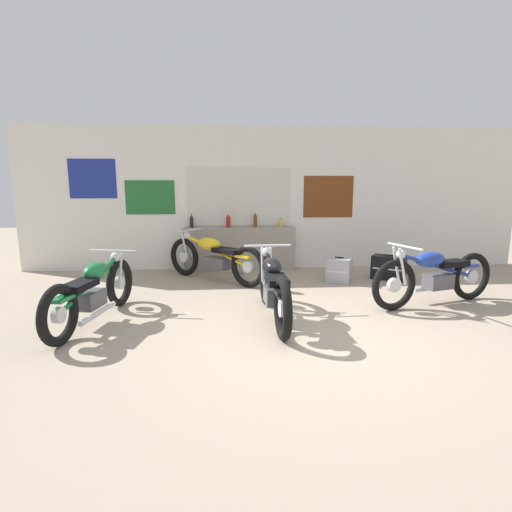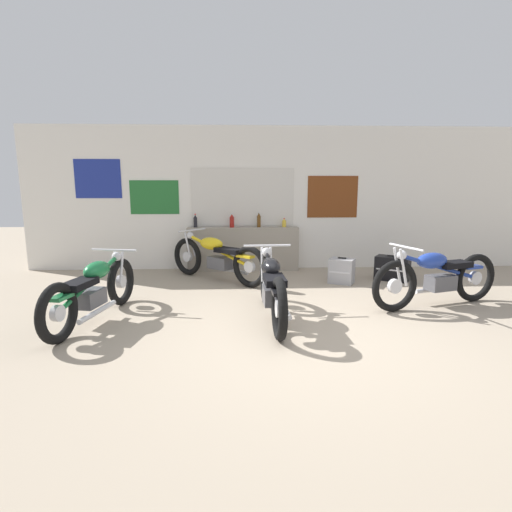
{
  "view_description": "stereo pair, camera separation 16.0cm",
  "coord_description": "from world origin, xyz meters",
  "px_view_note": "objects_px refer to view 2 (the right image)",
  "views": [
    {
      "loc": [
        -0.98,
        -4.21,
        1.69
      ],
      "look_at": [
        -0.58,
        1.25,
        0.7
      ],
      "focal_mm": 28.0,
      "sensor_mm": 36.0,
      "label": 1
    },
    {
      "loc": [
        -0.82,
        -4.22,
        1.69
      ],
      "look_at": [
        -0.58,
        1.25,
        0.7
      ],
      "focal_mm": 28.0,
      "sensor_mm": 36.0,
      "label": 2
    }
  ],
  "objects_px": {
    "bottle_leftmost": "(195,221)",
    "motorcycle_yellow": "(217,257)",
    "bottle_left_center": "(232,221)",
    "bottle_right_center": "(284,223)",
    "hard_case_silver": "(342,271)",
    "motorcycle_blue": "(437,277)",
    "bottle_center": "(259,220)",
    "motorcycle_green": "(93,290)",
    "motorcycle_black": "(272,287)",
    "hard_case_black": "(392,268)"
  },
  "relations": [
    {
      "from": "bottle_leftmost",
      "to": "motorcycle_yellow",
      "type": "height_order",
      "value": "bottle_leftmost"
    },
    {
      "from": "bottle_left_center",
      "to": "bottle_right_center",
      "type": "bearing_deg",
      "value": 2.21
    },
    {
      "from": "bottle_right_center",
      "to": "hard_case_silver",
      "type": "distance_m",
      "value": 1.64
    },
    {
      "from": "motorcycle_yellow",
      "to": "bottle_leftmost",
      "type": "bearing_deg",
      "value": 116.2
    },
    {
      "from": "motorcycle_blue",
      "to": "hard_case_silver",
      "type": "xyz_separation_m",
      "value": [
        -0.97,
        1.37,
        -0.21
      ]
    },
    {
      "from": "bottle_leftmost",
      "to": "motorcycle_blue",
      "type": "height_order",
      "value": "bottle_leftmost"
    },
    {
      "from": "motorcycle_blue",
      "to": "bottle_center",
      "type": "bearing_deg",
      "value": 132.81
    },
    {
      "from": "motorcycle_blue",
      "to": "motorcycle_green",
      "type": "relative_size",
      "value": 1.0
    },
    {
      "from": "bottle_leftmost",
      "to": "motorcycle_black",
      "type": "height_order",
      "value": "bottle_leftmost"
    },
    {
      "from": "motorcycle_black",
      "to": "hard_case_silver",
      "type": "relative_size",
      "value": 4.07
    },
    {
      "from": "bottle_leftmost",
      "to": "bottle_right_center",
      "type": "xyz_separation_m",
      "value": [
        1.74,
        -0.0,
        -0.04
      ]
    },
    {
      "from": "motorcycle_black",
      "to": "hard_case_black",
      "type": "height_order",
      "value": "motorcycle_black"
    },
    {
      "from": "motorcycle_black",
      "to": "hard_case_silver",
      "type": "height_order",
      "value": "motorcycle_black"
    },
    {
      "from": "motorcycle_green",
      "to": "hard_case_silver",
      "type": "bearing_deg",
      "value": 26.59
    },
    {
      "from": "motorcycle_yellow",
      "to": "hard_case_silver",
      "type": "relative_size",
      "value": 3.46
    },
    {
      "from": "motorcycle_blue",
      "to": "motorcycle_green",
      "type": "height_order",
      "value": "motorcycle_blue"
    },
    {
      "from": "motorcycle_yellow",
      "to": "hard_case_black",
      "type": "bearing_deg",
      "value": -1.75
    },
    {
      "from": "bottle_left_center",
      "to": "bottle_right_center",
      "type": "xyz_separation_m",
      "value": [
        1.03,
        0.04,
        -0.05
      ]
    },
    {
      "from": "motorcycle_blue",
      "to": "hard_case_black",
      "type": "distance_m",
      "value": 1.56
    },
    {
      "from": "bottle_right_center",
      "to": "motorcycle_black",
      "type": "bearing_deg",
      "value": -99.27
    },
    {
      "from": "bottle_left_center",
      "to": "motorcycle_black",
      "type": "distance_m",
      "value": 3.07
    },
    {
      "from": "bottle_center",
      "to": "bottle_right_center",
      "type": "xyz_separation_m",
      "value": [
        0.5,
        0.03,
        -0.06
      ]
    },
    {
      "from": "bottle_right_center",
      "to": "motorcycle_yellow",
      "type": "bearing_deg",
      "value": -144.48
    },
    {
      "from": "bottle_left_center",
      "to": "bottle_center",
      "type": "height_order",
      "value": "bottle_center"
    },
    {
      "from": "motorcycle_black",
      "to": "bottle_right_center",
      "type": "bearing_deg",
      "value": 80.73
    },
    {
      "from": "bottle_left_center",
      "to": "bottle_center",
      "type": "bearing_deg",
      "value": 1.15
    },
    {
      "from": "bottle_center",
      "to": "motorcycle_black",
      "type": "height_order",
      "value": "bottle_center"
    },
    {
      "from": "bottle_leftmost",
      "to": "hard_case_silver",
      "type": "relative_size",
      "value": 0.53
    },
    {
      "from": "hard_case_silver",
      "to": "hard_case_black",
      "type": "bearing_deg",
      "value": 10.18
    },
    {
      "from": "motorcycle_yellow",
      "to": "hard_case_silver",
      "type": "xyz_separation_m",
      "value": [
        2.16,
        -0.27,
        -0.21
      ]
    },
    {
      "from": "bottle_left_center",
      "to": "hard_case_silver",
      "type": "distance_m",
      "value": 2.35
    },
    {
      "from": "bottle_leftmost",
      "to": "motorcycle_yellow",
      "type": "distance_m",
      "value": 1.17
    },
    {
      "from": "bottle_center",
      "to": "bottle_right_center",
      "type": "distance_m",
      "value": 0.51
    },
    {
      "from": "hard_case_silver",
      "to": "hard_case_black",
      "type": "distance_m",
      "value": 0.97
    },
    {
      "from": "bottle_left_center",
      "to": "motorcycle_green",
      "type": "height_order",
      "value": "bottle_left_center"
    },
    {
      "from": "bottle_center",
      "to": "motorcycle_green",
      "type": "distance_m",
      "value": 3.72
    },
    {
      "from": "bottle_left_center",
      "to": "hard_case_black",
      "type": "distance_m",
      "value": 3.11
    },
    {
      "from": "motorcycle_green",
      "to": "motorcycle_blue",
      "type": "bearing_deg",
      "value": 5.2
    },
    {
      "from": "hard_case_silver",
      "to": "bottle_left_center",
      "type": "bearing_deg",
      "value": 148.85
    },
    {
      "from": "bottle_left_center",
      "to": "bottle_leftmost",
      "type": "bearing_deg",
      "value": 176.55
    },
    {
      "from": "bottle_leftmost",
      "to": "motorcycle_blue",
      "type": "distance_m",
      "value": 4.44
    },
    {
      "from": "bottle_center",
      "to": "motorcycle_yellow",
      "type": "xyz_separation_m",
      "value": [
        -0.79,
        -0.89,
        -0.57
      ]
    },
    {
      "from": "bottle_leftmost",
      "to": "hard_case_silver",
      "type": "height_order",
      "value": "bottle_leftmost"
    },
    {
      "from": "motorcycle_black",
      "to": "bottle_center",
      "type": "bearing_deg",
      "value": 90.18
    },
    {
      "from": "hard_case_black",
      "to": "bottle_right_center",
      "type": "bearing_deg",
      "value": 150.92
    },
    {
      "from": "bottle_left_center",
      "to": "motorcycle_green",
      "type": "distance_m",
      "value": 3.43
    },
    {
      "from": "motorcycle_blue",
      "to": "bottle_leftmost",
      "type": "bearing_deg",
      "value": 144.45
    },
    {
      "from": "motorcycle_green",
      "to": "hard_case_silver",
      "type": "distance_m",
      "value": 4.0
    },
    {
      "from": "bottle_leftmost",
      "to": "motorcycle_black",
      "type": "xyz_separation_m",
      "value": [
        1.25,
        -3.02,
        -0.55
      ]
    },
    {
      "from": "motorcycle_yellow",
      "to": "hard_case_silver",
      "type": "height_order",
      "value": "motorcycle_yellow"
    }
  ]
}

